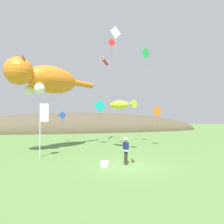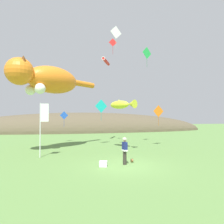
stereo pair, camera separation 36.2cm
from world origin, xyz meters
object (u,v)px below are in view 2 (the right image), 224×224
(kite_diamond_white, at_px, (116,33))
(kite_diamond_orange, at_px, (158,111))
(festival_banner_pole, at_px, (42,122))
(kite_fish_windsock, at_px, (122,104))
(kite_tube_streamer, at_px, (106,61))
(kite_diamond_blue, at_px, (64,116))
(kite_diamond_teal, at_px, (101,106))
(kite_diamond_green, at_px, (147,53))
(kite_giant_cat, at_px, (47,79))
(kite_diamond_red, at_px, (113,43))
(picnic_cooler, at_px, (103,164))
(festival_attendant, at_px, (125,150))
(kite_spool, at_px, (132,161))

(kite_diamond_white, height_order, kite_diamond_orange, kite_diamond_white)
(festival_banner_pole, distance_m, kite_diamond_white, 10.40)
(kite_fish_windsock, height_order, kite_tube_streamer, kite_tube_streamer)
(kite_diamond_blue, bearing_deg, kite_diamond_orange, -27.20)
(kite_diamond_teal, xyz_separation_m, kite_diamond_green, (4.84, -1.41, 5.83))
(kite_giant_cat, height_order, kite_fish_windsock, kite_giant_cat)
(kite_giant_cat, relative_size, kite_diamond_blue, 4.25)
(kite_giant_cat, bearing_deg, kite_diamond_orange, 2.78)
(festival_banner_pole, height_order, kite_diamond_teal, kite_diamond_teal)
(kite_diamond_white, bearing_deg, kite_diamond_red, 81.38)
(picnic_cooler, relative_size, kite_diamond_red, 0.31)
(festival_attendant, distance_m, kite_diamond_green, 12.90)
(kite_spool, xyz_separation_m, kite_fish_windsock, (0.76, 5.30, 4.18))
(festival_attendant, height_order, kite_diamond_blue, kite_diamond_blue)
(kite_diamond_white, bearing_deg, kite_giant_cat, 166.79)
(picnic_cooler, bearing_deg, kite_diamond_teal, 81.40)
(kite_diamond_teal, xyz_separation_m, kite_diamond_blue, (-4.06, 3.10, -1.03))
(picnic_cooler, xyz_separation_m, kite_diamond_green, (6.26, 7.96, 9.94))
(kite_diamond_teal, bearing_deg, kite_diamond_red, -2.41)
(kite_tube_streamer, distance_m, kite_diamond_green, 5.21)
(kite_diamond_teal, xyz_separation_m, kite_diamond_orange, (5.90, -2.01, -0.59))
(kite_spool, relative_size, kite_diamond_orange, 0.12)
(kite_diamond_blue, relative_size, kite_diamond_orange, 0.86)
(kite_diamond_red, distance_m, kite_diamond_green, 4.02)
(kite_spool, height_order, kite_fish_windsock, kite_fish_windsock)
(kite_diamond_blue, bearing_deg, festival_attendant, -71.40)
(kite_diamond_teal, distance_m, kite_diamond_blue, 5.21)
(kite_fish_windsock, bearing_deg, kite_diamond_white, -137.98)
(kite_spool, relative_size, kite_diamond_blue, 0.14)
(festival_attendant, bearing_deg, kite_tube_streamer, 85.62)
(kite_diamond_green, bearing_deg, festival_banner_pole, -158.09)
(kite_diamond_red, height_order, kite_diamond_green, kite_diamond_red)
(festival_banner_pole, height_order, kite_tube_streamer, kite_tube_streamer)
(kite_diamond_green, height_order, kite_diamond_orange, kite_diamond_green)
(kite_diamond_white, xyz_separation_m, kite_diamond_blue, (-4.77, 7.14, -7.67))
(kite_tube_streamer, bearing_deg, festival_banner_pole, -130.34)
(festival_attendant, height_order, kite_giant_cat, kite_giant_cat)
(kite_giant_cat, xyz_separation_m, kite_diamond_orange, (11.44, 0.56, -2.90))
(kite_spool, height_order, kite_diamond_green, kite_diamond_green)
(kite_tube_streamer, height_order, kite_diamond_white, kite_diamond_white)
(kite_fish_windsock, distance_m, kite_tube_streamer, 7.75)
(kite_diamond_red, bearing_deg, picnic_cooler, -106.31)
(kite_diamond_teal, distance_m, kite_diamond_orange, 6.26)
(kite_fish_windsock, xyz_separation_m, kite_diamond_green, (3.37, 1.93, 5.81))
(festival_attendant, distance_m, kite_spool, 1.16)
(festival_banner_pole, bearing_deg, kite_diamond_white, 13.98)
(festival_attendant, bearing_deg, kite_diamond_blue, 108.60)
(picnic_cooler, distance_m, kite_diamond_blue, 13.12)
(kite_giant_cat, distance_m, kite_diamond_white, 7.73)
(kite_spool, xyz_separation_m, kite_giant_cat, (-6.26, 6.08, 6.48))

